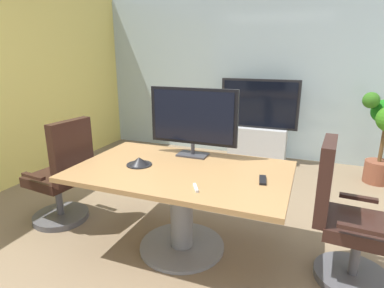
{
  "coord_description": "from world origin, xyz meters",
  "views": [
    {
      "loc": [
        0.98,
        -2.12,
        1.7
      ],
      "look_at": [
        -0.01,
        0.43,
        0.91
      ],
      "focal_mm": 29.62,
      "sensor_mm": 36.0,
      "label": 1
    }
  ],
  "objects_px": {
    "conference_table": "(181,191)",
    "office_chair_right": "(345,225)",
    "tv_monitor": "(193,118)",
    "remote_control": "(263,180)",
    "wall_display_unit": "(258,134)",
    "conference_phone": "(139,162)",
    "office_chair_left": "(63,180)",
    "potted_plant": "(384,132)"
  },
  "relations": [
    {
      "from": "conference_table",
      "to": "office_chair_right",
      "type": "bearing_deg",
      "value": 3.86
    },
    {
      "from": "tv_monitor",
      "to": "remote_control",
      "type": "height_order",
      "value": "tv_monitor"
    },
    {
      "from": "conference_table",
      "to": "wall_display_unit",
      "type": "bearing_deg",
      "value": 85.82
    },
    {
      "from": "wall_display_unit",
      "to": "remote_control",
      "type": "relative_size",
      "value": 7.71
    },
    {
      "from": "conference_table",
      "to": "conference_phone",
      "type": "distance_m",
      "value": 0.45
    },
    {
      "from": "office_chair_left",
      "to": "conference_phone",
      "type": "bearing_deg",
      "value": 94.34
    },
    {
      "from": "office_chair_right",
      "to": "tv_monitor",
      "type": "relative_size",
      "value": 1.3
    },
    {
      "from": "wall_display_unit",
      "to": "potted_plant",
      "type": "xyz_separation_m",
      "value": [
        1.69,
        -0.32,
        0.26
      ]
    },
    {
      "from": "wall_display_unit",
      "to": "potted_plant",
      "type": "bearing_deg",
      "value": -10.6
    },
    {
      "from": "tv_monitor",
      "to": "wall_display_unit",
      "type": "relative_size",
      "value": 0.64
    },
    {
      "from": "conference_table",
      "to": "wall_display_unit",
      "type": "relative_size",
      "value": 1.37
    },
    {
      "from": "conference_table",
      "to": "tv_monitor",
      "type": "xyz_separation_m",
      "value": [
        -0.04,
        0.38,
        0.57
      ]
    },
    {
      "from": "conference_phone",
      "to": "office_chair_right",
      "type": "bearing_deg",
      "value": 4.53
    },
    {
      "from": "conference_table",
      "to": "remote_control",
      "type": "xyz_separation_m",
      "value": [
        0.68,
        -0.02,
        0.22
      ]
    },
    {
      "from": "tv_monitor",
      "to": "potted_plant",
      "type": "xyz_separation_m",
      "value": [
        1.92,
        1.96,
        -0.41
      ]
    },
    {
      "from": "conference_table",
      "to": "conference_phone",
      "type": "height_order",
      "value": "conference_phone"
    },
    {
      "from": "potted_plant",
      "to": "conference_phone",
      "type": "relative_size",
      "value": 5.5
    },
    {
      "from": "remote_control",
      "to": "wall_display_unit",
      "type": "bearing_deg",
      "value": 90.86
    },
    {
      "from": "conference_table",
      "to": "remote_control",
      "type": "bearing_deg",
      "value": -1.57
    },
    {
      "from": "office_chair_right",
      "to": "conference_phone",
      "type": "xyz_separation_m",
      "value": [
        -1.67,
        -0.13,
        0.33
      ]
    },
    {
      "from": "office_chair_left",
      "to": "remote_control",
      "type": "bearing_deg",
      "value": 96.43
    },
    {
      "from": "tv_monitor",
      "to": "office_chair_right",
      "type": "bearing_deg",
      "value": -12.36
    },
    {
      "from": "conference_table",
      "to": "wall_display_unit",
      "type": "xyz_separation_m",
      "value": [
        0.19,
        2.66,
        -0.11
      ]
    },
    {
      "from": "office_chair_right",
      "to": "potted_plant",
      "type": "relative_size",
      "value": 0.9
    },
    {
      "from": "tv_monitor",
      "to": "potted_plant",
      "type": "relative_size",
      "value": 0.69
    },
    {
      "from": "wall_display_unit",
      "to": "conference_phone",
      "type": "relative_size",
      "value": 5.95
    },
    {
      "from": "office_chair_left",
      "to": "potted_plant",
      "type": "height_order",
      "value": "potted_plant"
    },
    {
      "from": "office_chair_left",
      "to": "remote_control",
      "type": "height_order",
      "value": "office_chair_left"
    },
    {
      "from": "office_chair_left",
      "to": "tv_monitor",
      "type": "xyz_separation_m",
      "value": [
        1.26,
        0.39,
        0.66
      ]
    },
    {
      "from": "wall_display_unit",
      "to": "office_chair_right",
      "type": "bearing_deg",
      "value": -66.79
    },
    {
      "from": "office_chair_left",
      "to": "wall_display_unit",
      "type": "xyz_separation_m",
      "value": [
        1.49,
        2.66,
        -0.01
      ]
    },
    {
      "from": "tv_monitor",
      "to": "conference_phone",
      "type": "height_order",
      "value": "tv_monitor"
    },
    {
      "from": "office_chair_left",
      "to": "conference_table",
      "type": "bearing_deg",
      "value": 97.06
    },
    {
      "from": "wall_display_unit",
      "to": "conference_phone",
      "type": "xyz_separation_m",
      "value": [
        -0.57,
        -2.7,
        0.35
      ]
    },
    {
      "from": "office_chair_right",
      "to": "wall_display_unit",
      "type": "bearing_deg",
      "value": 27.85
    },
    {
      "from": "conference_table",
      "to": "office_chair_right",
      "type": "relative_size",
      "value": 1.64
    },
    {
      "from": "office_chair_right",
      "to": "tv_monitor",
      "type": "bearing_deg",
      "value": 82.28
    },
    {
      "from": "potted_plant",
      "to": "conference_table",
      "type": "bearing_deg",
      "value": -128.75
    },
    {
      "from": "conference_phone",
      "to": "remote_control",
      "type": "height_order",
      "value": "conference_phone"
    },
    {
      "from": "office_chair_left",
      "to": "conference_phone",
      "type": "xyz_separation_m",
      "value": [
        0.92,
        -0.04,
        0.33
      ]
    },
    {
      "from": "office_chair_left",
      "to": "office_chair_right",
      "type": "xyz_separation_m",
      "value": [
        2.59,
        0.09,
        0.0
      ]
    },
    {
      "from": "office_chair_left",
      "to": "remote_control",
      "type": "relative_size",
      "value": 6.41
    }
  ]
}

